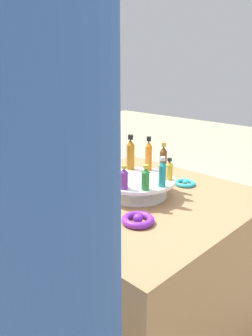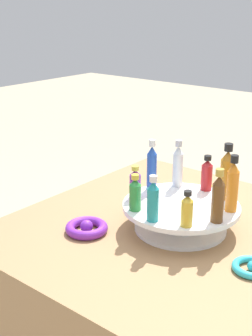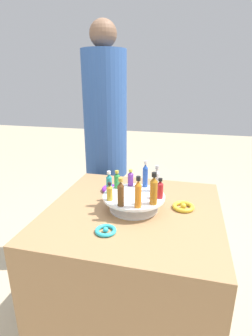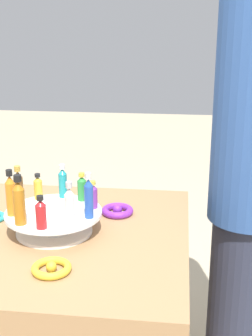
% 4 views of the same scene
% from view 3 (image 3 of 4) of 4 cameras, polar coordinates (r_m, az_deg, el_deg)
% --- Properties ---
extents(ground_plane, '(12.00, 12.00, 0.00)m').
position_cam_3_polar(ground_plane, '(1.78, 1.41, -32.07)').
color(ground_plane, tan).
extents(party_table, '(0.82, 0.82, 0.80)m').
position_cam_3_polar(party_table, '(1.50, 1.54, -22.42)').
color(party_table, '#9E754C').
rests_on(party_table, ground_plane).
extents(display_stand, '(0.29, 0.29, 0.07)m').
position_cam_3_polar(display_stand, '(1.25, 1.71, -7.16)').
color(display_stand, white).
rests_on(display_stand, party_table).
extents(bottle_orange, '(0.03, 0.03, 0.14)m').
position_cam_3_polar(bottle_orange, '(1.10, 2.66, -5.52)').
color(bottle_orange, orange).
rests_on(bottle_orange, display_stand).
extents(bottle_amber, '(0.03, 0.03, 0.15)m').
position_cam_3_polar(bottle_amber, '(1.14, 6.04, -4.73)').
color(bottle_amber, '#AD6B19').
rests_on(bottle_amber, display_stand).
extents(bottle_red, '(0.03, 0.03, 0.10)m').
position_cam_3_polar(bottle_red, '(1.21, 7.43, -4.48)').
color(bottle_red, '#B21E23').
rests_on(bottle_red, display_stand).
extents(bottle_clear, '(0.03, 0.03, 0.13)m').
position_cam_3_polar(bottle_clear, '(1.27, 6.67, -2.51)').
color(bottle_clear, silver).
rests_on(bottle_clear, display_stand).
extents(bottle_blue, '(0.03, 0.03, 0.14)m').
position_cam_3_polar(bottle_blue, '(1.32, 4.22, -1.50)').
color(bottle_blue, '#234CAD').
rests_on(bottle_blue, display_stand).
extents(bottle_purple, '(0.03, 0.03, 0.09)m').
position_cam_3_polar(bottle_purple, '(1.33, 1.00, -2.23)').
color(bottle_purple, '#702D93').
rests_on(bottle_purple, display_stand).
extents(bottle_green, '(0.03, 0.03, 0.09)m').
position_cam_3_polar(bottle_green, '(1.31, -1.97, -2.63)').
color(bottle_green, '#288438').
rests_on(bottle_green, display_stand).
extents(bottle_teal, '(0.03, 0.03, 0.11)m').
position_cam_3_polar(bottle_teal, '(1.24, -3.78, -3.35)').
color(bottle_teal, teal).
rests_on(bottle_teal, display_stand).
extents(bottle_gold, '(0.03, 0.03, 0.08)m').
position_cam_3_polar(bottle_gold, '(1.18, -3.57, -5.24)').
color(bottle_gold, gold).
rests_on(bottle_gold, display_stand).
extents(bottle_brown, '(0.03, 0.03, 0.13)m').
position_cam_3_polar(bottle_brown, '(1.12, -1.16, -5.48)').
color(bottle_brown, brown).
rests_on(bottle_brown, display_stand).
extents(ribbon_bow_teal, '(0.09, 0.09, 0.02)m').
position_cam_3_polar(ribbon_bow_teal, '(1.09, -4.44, -13.39)').
color(ribbon_bow_teal, '#2DB7CC').
rests_on(ribbon_bow_teal, party_table).
extents(ribbon_bow_gold, '(0.10, 0.10, 0.03)m').
position_cam_3_polar(ribbon_bow_gold, '(1.29, 12.37, -8.21)').
color(ribbon_bow_gold, gold).
rests_on(ribbon_bow_gold, party_table).
extents(ribbon_bow_purple, '(0.11, 0.11, 0.03)m').
position_cam_3_polar(ribbon_bow_purple, '(1.45, -3.19, -4.59)').
color(ribbon_bow_purple, purple).
rests_on(ribbon_bow_purple, party_table).
extents(person_figure, '(0.30, 0.30, 1.74)m').
position_cam_3_polar(person_figure, '(1.89, -4.34, 3.24)').
color(person_figure, '#282D42').
rests_on(person_figure, ground_plane).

